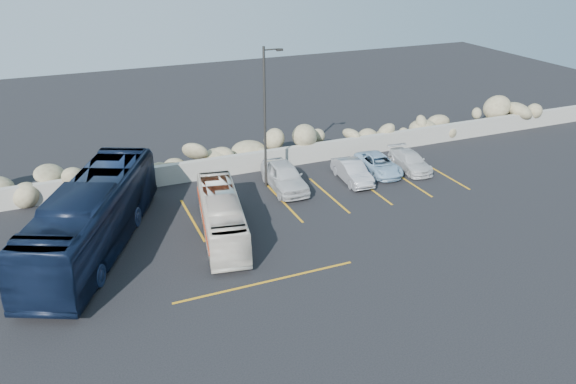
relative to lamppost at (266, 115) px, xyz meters
name	(u,v)px	position (x,y,z in m)	size (l,w,h in m)	color
ground	(290,279)	(-2.56, -9.50, -4.30)	(90.00, 90.00, 0.00)	black
seawall	(212,168)	(-2.56, 2.50, -3.70)	(60.00, 0.40, 1.20)	gray
riprap_pile	(206,150)	(-2.56, 3.70, -3.00)	(54.00, 2.80, 2.60)	#8A7B5A
parking_lines	(329,207)	(2.09, -3.93, -4.29)	(18.16, 9.36, 0.01)	#C68817
lamppost	(266,115)	(0.00, 0.00, 0.00)	(1.14, 0.18, 8.00)	#312F2C
vintage_bus	(222,216)	(-4.09, -4.67, -3.25)	(1.76, 7.50, 2.09)	silver
tour_coach	(93,217)	(-9.82, -3.61, -2.68)	(2.72, 11.62, 3.24)	black
car_a	(284,176)	(0.81, -0.70, -3.54)	(1.79, 4.44, 1.51)	silver
car_b	(352,172)	(4.89, -1.28, -3.69)	(1.28, 3.66, 1.21)	#A8A8AC
car_c	(410,161)	(9.10, -1.04, -3.75)	(1.53, 3.76, 1.09)	silver
car_d	(379,164)	(7.04, -0.73, -3.75)	(1.79, 3.89, 1.08)	#95B8D4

